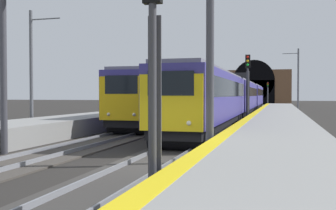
{
  "coord_description": "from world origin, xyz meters",
  "views": [
    {
      "loc": [
        -12.98,
        -4.31,
        2.45
      ],
      "look_at": [
        4.83,
        0.78,
        1.98
      ],
      "focal_mm": 42.08,
      "sensor_mm": 36.0,
      "label": 1
    }
  ],
  "objects_px": {
    "railway_signal_mid": "(248,83)",
    "overhead_signal_gantry": "(98,8)",
    "railway_signal_far": "(268,92)",
    "train_main_approaching": "(239,96)",
    "railway_signal_near": "(153,57)",
    "train_adjacent_platform": "(210,96)",
    "catenary_mast_far": "(298,81)",
    "catenary_mast_near": "(32,70)"
  },
  "relations": [
    {
      "from": "railway_signal_near",
      "to": "catenary_mast_near",
      "type": "distance_m",
      "value": 19.45
    },
    {
      "from": "catenary_mast_far",
      "to": "railway_signal_near",
      "type": "bearing_deg",
      "value": 174.13
    },
    {
      "from": "railway_signal_near",
      "to": "overhead_signal_gantry",
      "type": "xyz_separation_m",
      "value": [
        6.1,
        4.17,
        2.53
      ]
    },
    {
      "from": "train_adjacent_platform",
      "to": "railway_signal_mid",
      "type": "relative_size",
      "value": 10.9
    },
    {
      "from": "train_main_approaching",
      "to": "catenary_mast_near",
      "type": "height_order",
      "value": "catenary_mast_near"
    },
    {
      "from": "railway_signal_near",
      "to": "overhead_signal_gantry",
      "type": "height_order",
      "value": "overhead_signal_gantry"
    },
    {
      "from": "train_adjacent_platform",
      "to": "railway_signal_mid",
      "type": "xyz_separation_m",
      "value": [
        -19.87,
        -6.52,
        1.04
      ]
    },
    {
      "from": "train_main_approaching",
      "to": "railway_signal_near",
      "type": "distance_m",
      "value": 35.89
    },
    {
      "from": "train_main_approaching",
      "to": "train_adjacent_platform",
      "type": "xyz_separation_m",
      "value": [
        8.19,
        4.71,
        0.06
      ]
    },
    {
      "from": "overhead_signal_gantry",
      "to": "catenary_mast_near",
      "type": "height_order",
      "value": "catenary_mast_near"
    },
    {
      "from": "train_main_approaching",
      "to": "railway_signal_near",
      "type": "bearing_deg",
      "value": 2.71
    },
    {
      "from": "train_adjacent_platform",
      "to": "railway_signal_far",
      "type": "height_order",
      "value": "railway_signal_far"
    },
    {
      "from": "overhead_signal_gantry",
      "to": "train_adjacent_platform",
      "type": "bearing_deg",
      "value": 3.55
    },
    {
      "from": "railway_signal_near",
      "to": "catenary_mast_near",
      "type": "bearing_deg",
      "value": -138.09
    },
    {
      "from": "railway_signal_mid",
      "to": "railway_signal_far",
      "type": "height_order",
      "value": "railway_signal_mid"
    },
    {
      "from": "train_adjacent_platform",
      "to": "overhead_signal_gantry",
      "type": "bearing_deg",
      "value": 2.18
    },
    {
      "from": "train_main_approaching",
      "to": "railway_signal_mid",
      "type": "bearing_deg",
      "value": 8.66
    },
    {
      "from": "railway_signal_mid",
      "to": "railway_signal_far",
      "type": "bearing_deg",
      "value": -180.0
    },
    {
      "from": "railway_signal_mid",
      "to": "overhead_signal_gantry",
      "type": "xyz_separation_m",
      "value": [
        -18.06,
        4.17,
        2.37
      ]
    },
    {
      "from": "railway_signal_near",
      "to": "catenary_mast_far",
      "type": "bearing_deg",
      "value": 174.13
    },
    {
      "from": "railway_signal_far",
      "to": "overhead_signal_gantry",
      "type": "relative_size",
      "value": 0.58
    },
    {
      "from": "catenary_mast_far",
      "to": "train_adjacent_platform",
      "type": "bearing_deg",
      "value": 95.84
    },
    {
      "from": "railway_signal_far",
      "to": "catenary_mast_far",
      "type": "xyz_separation_m",
      "value": [
        -31.3,
        -4.65,
        1.17
      ]
    },
    {
      "from": "train_main_approaching",
      "to": "railway_signal_mid",
      "type": "distance_m",
      "value": 11.87
    },
    {
      "from": "railway_signal_near",
      "to": "catenary_mast_far",
      "type": "xyz_separation_m",
      "value": [
        45.17,
        -4.65,
        1.05
      ]
    },
    {
      "from": "railway_signal_far",
      "to": "catenary_mast_far",
      "type": "bearing_deg",
      "value": 8.44
    },
    {
      "from": "railway_signal_mid",
      "to": "overhead_signal_gantry",
      "type": "relative_size",
      "value": 0.64
    },
    {
      "from": "train_adjacent_platform",
      "to": "catenary_mast_far",
      "type": "xyz_separation_m",
      "value": [
        1.14,
        -11.17,
        1.93
      ]
    },
    {
      "from": "train_main_approaching",
      "to": "catenary_mast_far",
      "type": "xyz_separation_m",
      "value": [
        9.34,
        -6.46,
        1.99
      ]
    },
    {
      "from": "catenary_mast_near",
      "to": "catenary_mast_far",
      "type": "distance_m",
      "value": 35.4
    },
    {
      "from": "catenary_mast_far",
      "to": "railway_signal_far",
      "type": "bearing_deg",
      "value": 8.44
    },
    {
      "from": "railway_signal_mid",
      "to": "catenary_mast_near",
      "type": "relative_size",
      "value": 0.71
    },
    {
      "from": "railway_signal_near",
      "to": "catenary_mast_far",
      "type": "height_order",
      "value": "catenary_mast_far"
    },
    {
      "from": "train_main_approaching",
      "to": "train_adjacent_platform",
      "type": "relative_size",
      "value": 0.92
    },
    {
      "from": "train_adjacent_platform",
      "to": "railway_signal_far",
      "type": "bearing_deg",
      "value": 167.26
    },
    {
      "from": "railway_signal_far",
      "to": "overhead_signal_gantry",
      "type": "height_order",
      "value": "overhead_signal_gantry"
    },
    {
      "from": "train_main_approaching",
      "to": "overhead_signal_gantry",
      "type": "height_order",
      "value": "overhead_signal_gantry"
    },
    {
      "from": "railway_signal_near",
      "to": "railway_signal_far",
      "type": "relative_size",
      "value": 1.04
    },
    {
      "from": "overhead_signal_gantry",
      "to": "railway_signal_near",
      "type": "bearing_deg",
      "value": -145.62
    },
    {
      "from": "train_main_approaching",
      "to": "overhead_signal_gantry",
      "type": "bearing_deg",
      "value": -4.72
    },
    {
      "from": "train_adjacent_platform",
      "to": "train_main_approaching",
      "type": "bearing_deg",
      "value": 28.51
    },
    {
      "from": "railway_signal_far",
      "to": "catenary_mast_far",
      "type": "distance_m",
      "value": 31.67
    }
  ]
}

